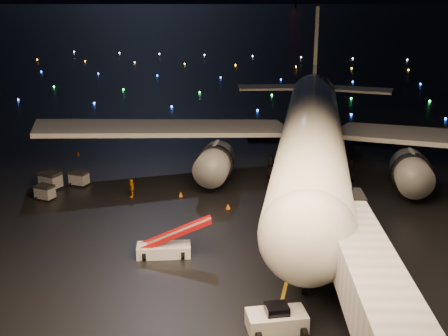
% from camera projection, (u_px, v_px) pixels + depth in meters
% --- Properties ---
extents(ground, '(2000.00, 2000.00, 0.00)m').
position_uv_depth(ground, '(325.00, 29.00, 321.70)').
color(ground, black).
rests_on(ground, ground).
extents(lane_centre, '(0.25, 80.00, 0.02)m').
position_uv_depth(lane_centre, '(303.00, 213.00, 53.82)').
color(lane_centre, gold).
rests_on(lane_centre, ground).
extents(airliner, '(67.69, 64.69, 18.16)m').
position_uv_depth(airliner, '(314.00, 96.00, 63.03)').
color(airliner, white).
rests_on(airliner, ground).
extents(pushback_tug, '(4.16, 3.18, 1.76)m').
position_uv_depth(pushback_tug, '(277.00, 318.00, 34.98)').
color(pushback_tug, silver).
rests_on(pushback_tug, ground).
extents(belt_loader, '(6.51, 3.46, 3.05)m').
position_uv_depth(belt_loader, '(163.00, 238.00, 44.75)').
color(belt_loader, silver).
rests_on(belt_loader, ground).
extents(crew_c, '(0.81, 1.22, 1.93)m').
position_uv_depth(crew_c, '(132.00, 188.00, 57.81)').
color(crew_c, orange).
rests_on(crew_c, ground).
extents(safety_cone_0, '(0.62, 0.62, 0.54)m').
position_uv_depth(safety_cone_0, '(228.00, 206.00, 54.89)').
color(safety_cone_0, orange).
rests_on(safety_cone_0, ground).
extents(safety_cone_1, '(0.62, 0.62, 0.55)m').
position_uv_depth(safety_cone_1, '(210.00, 166.00, 67.71)').
color(safety_cone_1, orange).
rests_on(safety_cone_1, ground).
extents(safety_cone_2, '(0.60, 0.60, 0.52)m').
position_uv_depth(safety_cone_2, '(181.00, 194.00, 58.19)').
color(safety_cone_2, orange).
rests_on(safety_cone_2, ground).
extents(safety_cone_3, '(0.49, 0.49, 0.51)m').
position_uv_depth(safety_cone_3, '(78.00, 154.00, 72.85)').
color(safety_cone_3, orange).
rests_on(safety_cone_3, ground).
extents(taxiway_lights, '(164.00, 92.00, 0.36)m').
position_uv_depth(taxiway_lights, '(286.00, 76.00, 141.00)').
color(taxiway_lights, black).
rests_on(taxiway_lights, ground).
extents(baggage_cart_0, '(1.99, 1.57, 1.52)m').
position_uv_depth(baggage_cart_0, '(45.00, 192.00, 57.28)').
color(baggage_cart_0, gray).
rests_on(baggage_cart_0, ground).
extents(baggage_cart_1, '(2.06, 1.59, 1.59)m').
position_uv_depth(baggage_cart_1, '(79.00, 178.00, 61.41)').
color(baggage_cart_1, gray).
rests_on(baggage_cart_1, ground).
extents(baggage_cart_2, '(2.48, 2.03, 1.83)m').
position_uv_depth(baggage_cart_2, '(50.00, 180.00, 60.36)').
color(baggage_cart_2, gray).
rests_on(baggage_cart_2, ground).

